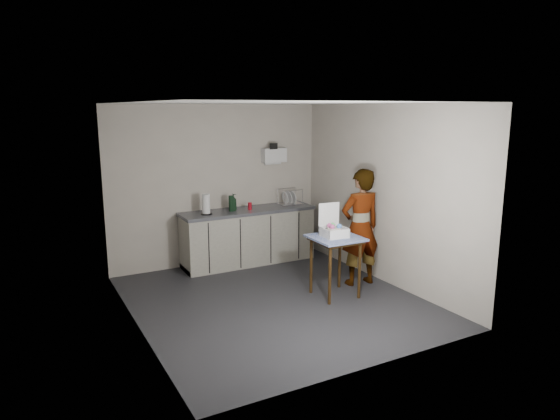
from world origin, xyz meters
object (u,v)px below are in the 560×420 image
kitchen_counter (248,238)px  paper_towel (206,205)px  soda_can (250,206)px  dark_bottle (231,203)px  dish_rack (290,201)px  bakery_box (333,229)px  soap_bottle (233,202)px  side_table (335,244)px  standing_man (360,227)px

kitchen_counter → paper_towel: bearing=-176.4°
soda_can → dark_bottle: 0.33m
dish_rack → paper_towel: bearing=-176.6°
bakery_box → soap_bottle: bearing=115.1°
side_table → soap_bottle: (-0.67, 1.92, 0.32)m
side_table → kitchen_counter: bearing=103.2°
kitchen_counter → dark_bottle: size_ratio=8.70×
side_table → dish_rack: bearing=79.7°
kitchen_counter → side_table: size_ratio=2.68×
bakery_box → soda_can: bearing=107.8°
kitchen_counter → side_table: bearing=-77.8°
soap_bottle → standing_man: bearing=-53.6°
dark_bottle → bakery_box: size_ratio=0.59×
standing_man → dish_rack: bearing=-79.4°
soap_bottle → paper_towel: bearing=-174.0°
side_table → bakery_box: 0.21m
dish_rack → kitchen_counter: bearing=-176.9°
soap_bottle → soda_can: (0.27, -0.05, -0.08)m
kitchen_counter → paper_towel: (-0.74, -0.05, 0.63)m
soda_can → dark_bottle: (-0.32, 0.03, 0.07)m
soap_bottle → bakery_box: bakery_box is taller
side_table → dark_bottle: dark_bottle is taller
kitchen_counter → soda_can: bearing=-72.4°
side_table → soda_can: bearing=103.1°
soap_bottle → bakery_box: 2.00m
paper_towel → dish_rack: size_ratio=0.83×
paper_towel → side_table: bearing=-58.4°
dark_bottle → bakery_box: 1.99m
soap_bottle → paper_towel: (-0.48, -0.05, 0.01)m
dish_rack → standing_man: bearing=-83.8°
kitchen_counter → bakery_box: bakery_box is taller
paper_towel → bakery_box: size_ratio=0.73×
soda_can → dish_rack: (0.79, 0.09, 0.00)m
standing_man → dark_bottle: 2.13m
side_table → dish_rack: dish_rack is taller
dark_bottle → bakery_box: bakery_box is taller
kitchen_counter → dish_rack: 0.98m
kitchen_counter → side_table: kitchen_counter is taller
standing_man → paper_towel: 2.40m
dark_bottle → dish_rack: 1.12m
kitchen_counter → soap_bottle: (-0.25, 0.00, 0.62)m
kitchen_counter → standing_man: standing_man is taller
bakery_box → paper_towel: bearing=127.7°
side_table → soda_can: 1.93m
kitchen_counter → side_table: 1.98m
soap_bottle → dark_bottle: 0.06m
soda_can → bakery_box: (0.39, -1.83, -0.04)m
soda_can → bakery_box: size_ratio=0.28×
kitchen_counter → paper_towel: 0.97m
standing_man → dark_bottle: size_ratio=6.60×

